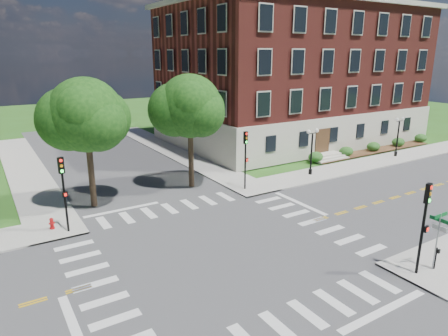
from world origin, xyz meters
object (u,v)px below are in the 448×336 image
street_sign_pole (439,230)px  twin_lamp_west (312,149)px  traffic_signal_ne (246,153)px  traffic_signal_nw (63,185)px  twin_lamp_east (398,134)px  traffic_signal_se (425,217)px  push_button_post (436,257)px  fire_hydrant (52,224)px

street_sign_pole → twin_lamp_west: bearing=67.7°
traffic_signal_ne → traffic_signal_nw: bearing=-176.4°
traffic_signal_ne → traffic_signal_nw: same height
twin_lamp_east → traffic_signal_ne: bearing=-179.0°
traffic_signal_se → twin_lamp_east: traffic_signal_se is taller
traffic_signal_ne → street_sign_pole: (0.98, -15.66, -0.88)m
traffic_signal_ne → twin_lamp_east: traffic_signal_ne is taller
traffic_signal_se → push_button_post: 2.67m
traffic_signal_nw → push_button_post: size_ratio=4.00×
twin_lamp_east → street_sign_pole: twin_lamp_east is taller
traffic_signal_ne → push_button_post: size_ratio=4.00×
street_sign_pole → traffic_signal_se: bearing=169.0°
traffic_signal_se → traffic_signal_ne: bearing=89.7°
street_sign_pole → twin_lamp_east: bearing=39.8°
traffic_signal_ne → twin_lamp_west: size_ratio=1.13×
traffic_signal_ne → street_sign_pole: 15.71m
push_button_post → twin_lamp_east: bearing=40.0°
traffic_signal_nw → twin_lamp_east: bearing=2.1°
fire_hydrant → traffic_signal_ne: bearing=-0.1°
fire_hydrant → push_button_post: bearing=-44.5°
traffic_signal_ne → twin_lamp_east: (20.20, 0.35, -0.66)m
traffic_signal_nw → push_button_post: 21.34m
push_button_post → traffic_signal_se: bearing=168.7°
traffic_signal_se → fire_hydrant: bearing=133.8°
street_sign_pole → push_button_post: street_sign_pole is taller
twin_lamp_west → fire_hydrant: bearing=-179.5°
traffic_signal_ne → fire_hydrant: (-14.92, 0.03, -2.72)m
traffic_signal_nw → street_sign_pole: bearing=-44.4°
twin_lamp_east → street_sign_pole: size_ratio=1.36×
twin_lamp_east → push_button_post: 25.02m
twin_lamp_east → street_sign_pole: 25.02m
twin_lamp_west → street_sign_pole: bearing=-112.3°
traffic_signal_nw → fire_hydrant: bearing=131.5°
traffic_signal_se → street_sign_pole: 1.39m
traffic_signal_ne → fire_hydrant: 15.17m
traffic_signal_ne → push_button_post: traffic_signal_ne is taller
twin_lamp_east → push_button_post: size_ratio=3.53×
traffic_signal_nw → street_sign_pole: traffic_signal_nw is taller
twin_lamp_west → push_button_post: 17.23m
street_sign_pole → fire_hydrant: street_sign_pole is taller
twin_lamp_west → push_button_post: bearing=-112.0°
traffic_signal_ne → twin_lamp_east: size_ratio=1.13×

